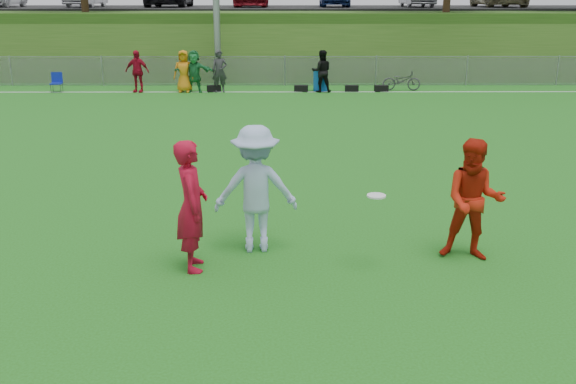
{
  "coord_description": "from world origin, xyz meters",
  "views": [
    {
      "loc": [
        -0.01,
        -8.42,
        3.87
      ],
      "look_at": [
        0.04,
        0.5,
        1.1
      ],
      "focal_mm": 40.0,
      "sensor_mm": 36.0,
      "label": 1
    }
  ],
  "objects_px": {
    "frisbee": "(376,196)",
    "recycling_bin": "(320,80)",
    "bicycle": "(401,81)",
    "player_blue": "(256,189)",
    "player_red_center": "(474,200)",
    "player_red_left": "(192,206)"
  },
  "relations": [
    {
      "from": "player_red_center",
      "to": "frisbee",
      "type": "distance_m",
      "value": 1.57
    },
    {
      "from": "player_blue",
      "to": "frisbee",
      "type": "bearing_deg",
      "value": 152.29
    },
    {
      "from": "bicycle",
      "to": "recycling_bin",
      "type": "bearing_deg",
      "value": 95.47
    },
    {
      "from": "player_red_left",
      "to": "frisbee",
      "type": "relative_size",
      "value": 7.02
    },
    {
      "from": "frisbee",
      "to": "recycling_bin",
      "type": "relative_size",
      "value": 0.31
    },
    {
      "from": "player_blue",
      "to": "recycling_bin",
      "type": "height_order",
      "value": "player_blue"
    },
    {
      "from": "player_red_left",
      "to": "player_blue",
      "type": "distance_m",
      "value": 1.15
    },
    {
      "from": "player_red_left",
      "to": "frisbee",
      "type": "xyz_separation_m",
      "value": [
        2.64,
        -0.03,
        0.15
      ]
    },
    {
      "from": "player_red_center",
      "to": "frisbee",
      "type": "xyz_separation_m",
      "value": [
        -1.51,
        -0.37,
        0.19
      ]
    },
    {
      "from": "player_red_center",
      "to": "recycling_bin",
      "type": "bearing_deg",
      "value": 108.36
    },
    {
      "from": "frisbee",
      "to": "recycling_bin",
      "type": "distance_m",
      "value": 18.04
    },
    {
      "from": "player_red_center",
      "to": "recycling_bin",
      "type": "relative_size",
      "value": 2.09
    },
    {
      "from": "recycling_bin",
      "to": "bicycle",
      "type": "distance_m",
      "value": 3.39
    },
    {
      "from": "player_red_left",
      "to": "recycling_bin",
      "type": "bearing_deg",
      "value": -17.67
    },
    {
      "from": "recycling_bin",
      "to": "bicycle",
      "type": "bearing_deg",
      "value": 2.43
    },
    {
      "from": "player_blue",
      "to": "recycling_bin",
      "type": "distance_m",
      "value": 17.4
    },
    {
      "from": "frisbee",
      "to": "recycling_bin",
      "type": "height_order",
      "value": "frisbee"
    },
    {
      "from": "recycling_bin",
      "to": "frisbee",
      "type": "bearing_deg",
      "value": -90.58
    },
    {
      "from": "player_red_center",
      "to": "recycling_bin",
      "type": "height_order",
      "value": "player_red_center"
    },
    {
      "from": "frisbee",
      "to": "player_blue",
      "type": "bearing_deg",
      "value": 156.8
    },
    {
      "from": "frisbee",
      "to": "recycling_bin",
      "type": "xyz_separation_m",
      "value": [
        0.18,
        18.03,
        -0.67
      ]
    },
    {
      "from": "player_red_left",
      "to": "recycling_bin",
      "type": "height_order",
      "value": "player_red_left"
    }
  ]
}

